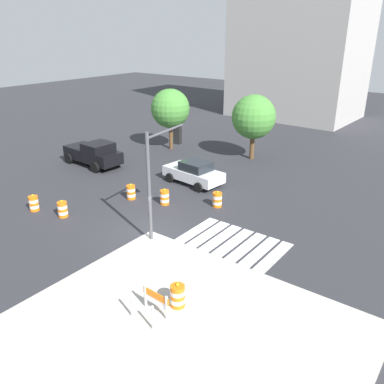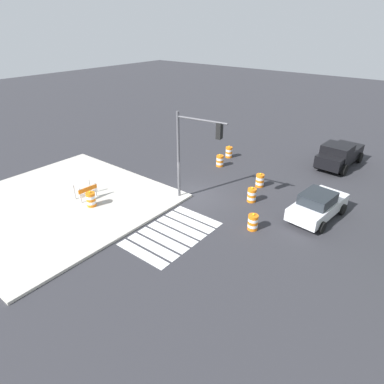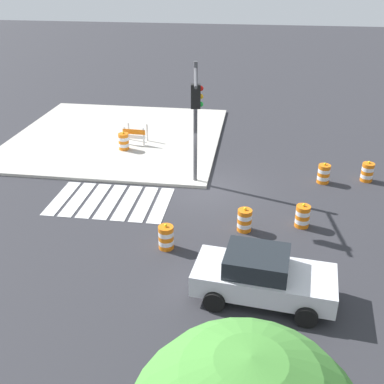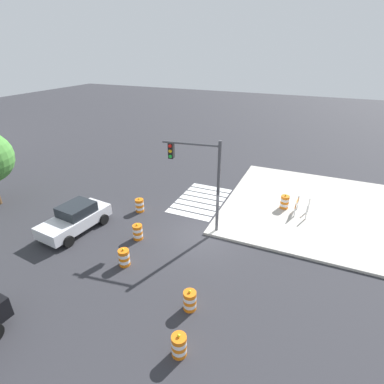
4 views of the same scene
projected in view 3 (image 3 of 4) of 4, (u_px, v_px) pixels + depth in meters
name	position (u px, v px, depth m)	size (l,w,h in m)	color
ground_plane	(206.00, 189.00, 21.12)	(120.00, 120.00, 0.00)	#2D2D33
sidewalk_corner	(117.00, 137.00, 27.14)	(12.00, 12.00, 0.15)	#BCB7AD
crosswalk_stripes	(111.00, 201.00, 20.04)	(5.10, 3.20, 0.02)	silver
sports_car	(262.00, 276.00, 14.03)	(4.47, 2.49, 1.63)	silver
traffic_barrel_near_corner	(303.00, 216.00, 18.00)	(0.56, 0.56, 1.02)	orange
traffic_barrel_crosswalk_end	(367.00, 172.00, 21.73)	(0.56, 0.56, 1.02)	orange
traffic_barrel_median_near	(166.00, 237.00, 16.64)	(0.56, 0.56, 1.02)	orange
traffic_barrel_median_far	(324.00, 174.00, 21.55)	(0.56, 0.56, 1.02)	orange
traffic_barrel_far_curb	(245.00, 220.00, 17.73)	(0.56, 0.56, 1.02)	orange
traffic_barrel_on_sidewalk	(124.00, 141.00, 24.94)	(0.56, 0.56, 1.02)	orange
construction_barricade	(135.00, 134.00, 25.68)	(1.30, 0.84, 1.00)	silver
traffic_light_pole	(196.00, 110.00, 18.94)	(0.76, 3.27, 5.50)	#4C4C51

